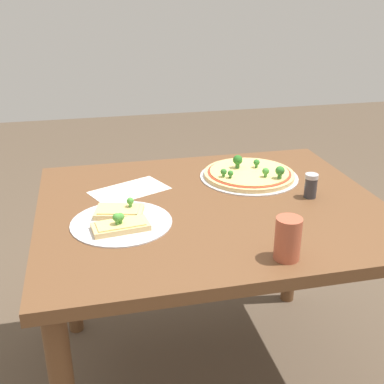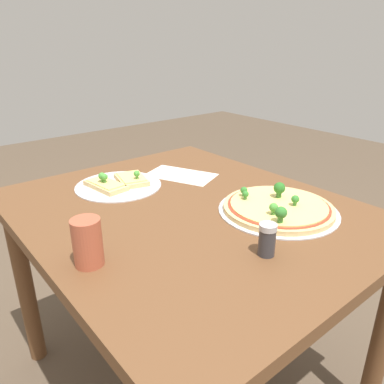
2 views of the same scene
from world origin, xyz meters
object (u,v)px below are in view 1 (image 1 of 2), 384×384
(pizza_tray_slice, at_px, (121,220))
(drinking_cup, at_px, (288,239))
(dining_table, at_px, (211,230))
(condiment_shaker, at_px, (311,186))
(pizza_tray_whole, at_px, (249,174))

(pizza_tray_slice, xyz_separation_m, drinking_cup, (0.39, -0.29, 0.05))
(dining_table, relative_size, condiment_shaker, 13.47)
(pizza_tray_slice, relative_size, drinking_cup, 2.63)
(dining_table, bearing_deg, pizza_tray_whole, 45.10)
(dining_table, height_order, drinking_cup, drinking_cup)
(drinking_cup, bearing_deg, dining_table, 105.01)
(condiment_shaker, bearing_deg, drinking_cup, -123.75)
(pizza_tray_slice, bearing_deg, dining_table, 13.54)
(pizza_tray_whole, xyz_separation_m, condiment_shaker, (0.13, -0.21, 0.03))
(pizza_tray_whole, distance_m, pizza_tray_slice, 0.55)
(pizza_tray_whole, height_order, condiment_shaker, condiment_shaker)
(dining_table, relative_size, pizza_tray_whole, 3.07)
(drinking_cup, bearing_deg, condiment_shaker, 56.25)
(drinking_cup, bearing_deg, pizza_tray_whole, 80.47)
(dining_table, distance_m, pizza_tray_whole, 0.29)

